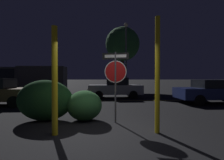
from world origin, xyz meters
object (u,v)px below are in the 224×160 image
yellow_pole_right (157,75)px  passing_car_3 (213,91)px  yellow_pole_left (55,81)px  street_lamp (126,50)px  delivery_truck (28,78)px  tree_0 (123,44)px  stop_sign (115,72)px  passing_car_2 (116,88)px  hedge_bush_2 (85,105)px  hedge_bush_1 (45,100)px

yellow_pole_right → passing_car_3: (5.14, 5.28, -0.91)m
yellow_pole_left → street_lamp: size_ratio=0.42×
yellow_pole_right → yellow_pole_left: bearing=180.0°
delivery_truck → tree_0: tree_0 is taller
passing_car_3 → street_lamp: size_ratio=0.63×
stop_sign → passing_car_2: bearing=98.6°
yellow_pole_right → street_lamp: bearing=85.7°
yellow_pole_right → passing_car_3: bearing=45.8°
street_lamp → stop_sign: bearing=-100.1°
yellow_pole_left → hedge_bush_2: yellow_pole_left is taller
stop_sign → tree_0: tree_0 is taller
passing_car_2 → delivery_truck: 9.34m
passing_car_3 → hedge_bush_1: bearing=-66.1°
stop_sign → tree_0: (2.04, 14.30, 3.71)m
yellow_pole_left → passing_car_3: yellow_pole_left is taller
hedge_bush_2 → passing_car_3: bearing=27.1°
yellow_pole_left → delivery_truck: 14.09m
passing_car_3 → delivery_truck: bearing=-117.5°
hedge_bush_2 → delivery_truck: bearing=120.2°
passing_car_3 → tree_0: size_ratio=0.59×
passing_car_3 → hedge_bush_2: bearing=-61.9°
yellow_pole_left → hedge_bush_2: size_ratio=2.34×
passing_car_3 → tree_0: 12.00m
yellow_pole_right → hedge_bush_2: 2.87m
yellow_pole_left → hedge_bush_2: 1.91m
yellow_pole_right → passing_car_3: size_ratio=0.73×
yellow_pole_right → hedge_bush_1: bearing=155.7°
passing_car_2 → street_lamp: bearing=-18.6°
tree_0 → delivery_truck: bearing=-164.4°
hedge_bush_1 → tree_0: tree_0 is taller
stop_sign → passing_car_3: stop_sign is taller
yellow_pole_left → hedge_bush_1: yellow_pole_left is taller
stop_sign → hedge_bush_1: size_ratio=1.24×
yellow_pole_right → tree_0: 15.99m
hedge_bush_1 → passing_car_2: bearing=65.8°
yellow_pole_left → passing_car_3: size_ratio=0.66×
yellow_pole_left → passing_car_3: (7.95, 5.28, -0.75)m
yellow_pole_left → passing_car_2: 8.89m
stop_sign → yellow_pole_right: 1.61m
hedge_bush_1 → tree_0: 15.35m
street_lamp → tree_0: bearing=89.7°
tree_0 → street_lamp: bearing=-90.3°
passing_car_2 → yellow_pole_right: bearing=-176.7°
passing_car_2 → hedge_bush_1: bearing=156.2°
hedge_bush_2 → passing_car_2: passing_car_2 is taller
stop_sign → hedge_bush_1: 2.70m
yellow_pole_left → tree_0: tree_0 is taller
hedge_bush_2 → delivery_truck: size_ratio=0.18×
yellow_pole_left → passing_car_2: size_ratio=0.71×
passing_car_3 → delivery_truck: 15.78m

